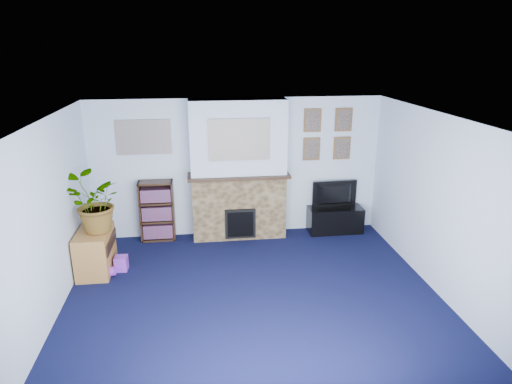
{
  "coord_description": "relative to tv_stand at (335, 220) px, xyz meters",
  "views": [
    {
      "loc": [
        -0.67,
        -5.38,
        3.26
      ],
      "look_at": [
        0.14,
        0.86,
        1.2
      ],
      "focal_mm": 32.0,
      "sensor_mm": 36.0,
      "label": 1
    }
  ],
  "objects": [
    {
      "name": "wall_right",
      "position": [
        0.77,
        -2.03,
        0.97
      ],
      "size": [
        0.04,
        4.5,
        2.4
      ],
      "primitive_type": "cube",
      "color": "silver",
      "rests_on": "ground"
    },
    {
      "name": "portrait_br",
      "position": [
        0.12,
        0.2,
        1.27
      ],
      "size": [
        0.3,
        0.03,
        0.4
      ],
      "primitive_type": "cube",
      "color": "brown",
      "rests_on": "wall_back"
    },
    {
      "name": "collage_left",
      "position": [
        -3.28,
        0.21,
        1.55
      ],
      "size": [
        0.9,
        0.03,
        0.58
      ],
      "primitive_type": "cube",
      "color": "gray",
      "rests_on": "wall_back"
    },
    {
      "name": "toy_ball",
      "position": [
        -3.91,
        -1.03,
        -0.14
      ],
      "size": [
        0.2,
        0.2,
        0.2
      ],
      "primitive_type": "sphere",
      "color": "yellow",
      "rests_on": "ground"
    },
    {
      "name": "portrait_tr",
      "position": [
        0.12,
        0.2,
        1.77
      ],
      "size": [
        0.3,
        0.03,
        0.4
      ],
      "primitive_type": "cube",
      "color": "brown",
      "rests_on": "wall_back"
    },
    {
      "name": "collage_main",
      "position": [
        -1.73,
        -0.19,
        1.55
      ],
      "size": [
        1.0,
        0.03,
        0.68
      ],
      "primitive_type": "cube",
      "color": "gray",
      "rests_on": "chimney_breast"
    },
    {
      "name": "toy_block",
      "position": [
        -3.61,
        -1.03,
        -0.12
      ],
      "size": [
        0.19,
        0.19,
        0.22
      ],
      "primitive_type": "cube",
      "rotation": [
        0.0,
        0.0,
        -0.05
      ],
      "color": "purple",
      "rests_on": "ground"
    },
    {
      "name": "green_crate",
      "position": [
        -4.03,
        -1.21,
        -0.09
      ],
      "size": [
        0.36,
        0.3,
        0.28
      ],
      "primitive_type": "cube",
      "rotation": [
        0.0,
        0.0,
        -0.04
      ],
      "color": "#198C26",
      "rests_on": "ground"
    },
    {
      "name": "mantel_can",
      "position": [
        -0.96,
        -0.03,
        0.99
      ],
      "size": [
        0.05,
        0.05,
        0.11
      ],
      "primitive_type": "cylinder",
      "color": "purple",
      "rests_on": "chimney_breast"
    },
    {
      "name": "ceiling",
      "position": [
        -1.73,
        -2.03,
        2.17
      ],
      "size": [
        5.0,
        4.5,
        0.01
      ],
      "primitive_type": "cube",
      "color": "white",
      "rests_on": "wall_back"
    },
    {
      "name": "mantel_clock",
      "position": [
        -1.71,
        -0.03,
        1.0
      ],
      "size": [
        0.09,
        0.05,
        0.13
      ],
      "primitive_type": "cube",
      "color": "gold",
      "rests_on": "chimney_breast"
    },
    {
      "name": "mantel_teddy",
      "position": [
        -2.28,
        -0.03,
        0.99
      ],
      "size": [
        0.14,
        0.14,
        0.14
      ],
      "primitive_type": "sphere",
      "color": "gray",
      "rests_on": "chimney_breast"
    },
    {
      "name": "sideboard",
      "position": [
        -3.97,
        -1.0,
        0.12
      ],
      "size": [
        0.46,
        0.83,
        0.65
      ],
      "primitive_type": "cube",
      "color": "#A36F34",
      "rests_on": "ground"
    },
    {
      "name": "floor",
      "position": [
        -1.73,
        -2.03,
        -0.23
      ],
      "size": [
        5.0,
        4.5,
        0.01
      ],
      "primitive_type": "cube",
      "color": "black",
      "rests_on": "ground"
    },
    {
      "name": "bookshelf",
      "position": [
        -3.14,
        0.08,
        0.28
      ],
      "size": [
        0.58,
        0.28,
        1.05
      ],
      "color": "black",
      "rests_on": "ground"
    },
    {
      "name": "potted_plant",
      "position": [
        -3.92,
        -1.05,
        0.86
      ],
      "size": [
        0.97,
        0.91,
        0.87
      ],
      "primitive_type": "imported",
      "rotation": [
        0.0,
        0.0,
        3.49
      ],
      "color": "#26661E",
      "rests_on": "sideboard"
    },
    {
      "name": "toy_tube",
      "position": [
        -3.82,
        -1.22,
        -0.16
      ],
      "size": [
        0.31,
        0.14,
        0.18
      ],
      "primitive_type": "cylinder",
      "rotation": [
        0.0,
        1.43,
        0.0
      ],
      "color": "purple",
      "rests_on": "ground"
    },
    {
      "name": "wall_back",
      "position": [
        -1.73,
        0.22,
        0.97
      ],
      "size": [
        5.0,
        0.04,
        2.4
      ],
      "primitive_type": "cube",
      "color": "silver",
      "rests_on": "ground"
    },
    {
      "name": "portrait_tl",
      "position": [
        -0.43,
        0.2,
        1.77
      ],
      "size": [
        0.3,
        0.03,
        0.4
      ],
      "primitive_type": "cube",
      "color": "brown",
      "rests_on": "wall_back"
    },
    {
      "name": "wall_left",
      "position": [
        -4.23,
        -2.03,
        0.97
      ],
      "size": [
        0.04,
        4.5,
        2.4
      ],
      "primitive_type": "cube",
      "color": "silver",
      "rests_on": "ground"
    },
    {
      "name": "wall_front",
      "position": [
        -1.73,
        -4.28,
        0.97
      ],
      "size": [
        5.0,
        0.04,
        2.4
      ],
      "primitive_type": "cube",
      "color": "silver",
      "rests_on": "ground"
    },
    {
      "name": "portrait_bl",
      "position": [
        -0.43,
        0.2,
        1.27
      ],
      "size": [
        0.3,
        0.03,
        0.4
      ],
      "primitive_type": "cube",
      "color": "brown",
      "rests_on": "wall_back"
    },
    {
      "name": "tv_stand",
      "position": [
        0.0,
        0.0,
        0.0
      ],
      "size": [
        0.97,
        0.41,
        0.46
      ],
      "primitive_type": "cube",
      "color": "black",
      "rests_on": "ground"
    },
    {
      "name": "television",
      "position": [
        -0.0,
        0.02,
        0.47
      ],
      "size": [
        0.82,
        0.15,
        0.47
      ],
      "primitive_type": "imported",
      "rotation": [
        0.0,
        0.0,
        3.2
      ],
      "color": "black",
      "rests_on": "tv_stand"
    },
    {
      "name": "chimney_breast",
      "position": [
        -1.73,
        0.02,
        0.96
      ],
      "size": [
        1.72,
        0.5,
        2.4
      ],
      "color": "brown",
      "rests_on": "ground"
    },
    {
      "name": "mantel_candle",
      "position": [
        -1.51,
        -0.03,
        1.01
      ],
      "size": [
        0.05,
        0.05,
        0.17
      ],
      "primitive_type": "cylinder",
      "color": "#B2BFC6",
      "rests_on": "chimney_breast"
    }
  ]
}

